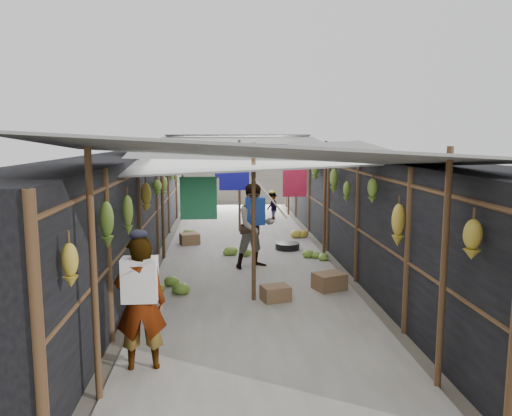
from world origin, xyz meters
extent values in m
plane|color=#6B6356|center=(0.00, 0.00, 0.00)|extent=(80.00, 80.00, 0.00)
cube|color=#9E998E|center=(0.00, 6.50, 0.01)|extent=(3.60, 16.00, 0.02)
cube|color=black|center=(-2.70, 6.50, 1.15)|extent=(1.40, 15.00, 2.30)
cube|color=black|center=(2.70, 6.50, 1.15)|extent=(1.40, 15.00, 2.30)
cube|color=olive|center=(0.36, 2.94, 0.13)|extent=(0.52, 0.46, 0.26)
cube|color=olive|center=(1.37, 3.48, 0.15)|extent=(0.63, 0.57, 0.31)
cube|color=olive|center=(-1.31, 7.38, 0.15)|extent=(0.54, 0.48, 0.29)
cylinder|color=black|center=(1.05, 6.65, 0.09)|extent=(0.58, 0.58, 0.17)
imported|color=white|center=(-1.46, 0.66, 0.80)|extent=(0.62, 0.44, 1.59)
imported|color=navy|center=(0.17, 5.11, 0.87)|extent=(1.03, 0.93, 1.74)
imported|color=#4A4540|center=(1.13, 10.96, 0.45)|extent=(0.53, 0.67, 0.91)
cylinder|color=brown|center=(-1.80, 0.00, 1.30)|extent=(0.07, 0.07, 2.60)
cylinder|color=brown|center=(1.80, 0.00, 1.30)|extent=(0.07, 0.07, 2.60)
cylinder|color=brown|center=(0.00, 3.00, 1.30)|extent=(0.07, 0.07, 2.60)
cylinder|color=brown|center=(-1.80, 6.00, 1.30)|extent=(0.07, 0.07, 2.60)
cylinder|color=brown|center=(1.80, 6.00, 1.30)|extent=(0.07, 0.07, 2.60)
cylinder|color=brown|center=(0.00, 9.00, 1.30)|extent=(0.07, 0.07, 2.60)
cylinder|color=brown|center=(-1.80, 12.00, 1.30)|extent=(0.07, 0.07, 2.60)
cylinder|color=brown|center=(1.80, 12.00, 1.30)|extent=(0.07, 0.07, 2.60)
cube|color=gray|center=(0.00, 1.00, 2.50)|extent=(5.21, 3.19, 0.52)
cube|color=gray|center=(0.20, 4.20, 2.35)|extent=(5.23, 3.73, 0.50)
cube|color=navy|center=(-0.10, 7.50, 2.45)|extent=(5.40, 3.60, 0.41)
cube|color=gray|center=(0.00, 10.80, 2.55)|extent=(5.37, 3.66, 0.27)
cube|color=gray|center=(0.10, 13.20, 2.65)|extent=(5.00, 1.99, 0.24)
cylinder|color=brown|center=(-2.00, 6.50, 2.05)|extent=(0.06, 15.00, 0.06)
cylinder|color=brown|center=(2.00, 6.50, 2.05)|extent=(0.06, 15.00, 0.06)
cylinder|color=gray|center=(0.00, 6.50, 2.05)|extent=(0.02, 15.00, 0.02)
cube|color=#B81C3A|center=(1.01, 5.30, 1.75)|extent=(0.50, 0.03, 0.60)
cube|color=#191797|center=(-0.21, 6.65, 1.75)|extent=(0.70, 0.03, 0.60)
cube|color=navy|center=(-0.37, 10.15, 1.75)|extent=(0.65, 0.03, 0.60)
cube|color=#277549|center=(-0.89, 3.17, 1.70)|extent=(0.60, 0.03, 0.70)
ellipsoid|color=#AB912C|center=(-1.88, -0.48, 1.56)|extent=(0.15, 0.13, 0.41)
ellipsoid|color=olive|center=(-1.88, 1.01, 1.66)|extent=(0.17, 0.14, 0.57)
ellipsoid|color=olive|center=(-1.88, 2.36, 1.55)|extent=(0.16, 0.13, 0.60)
ellipsoid|color=#AB912C|center=(-1.88, 4.17, 1.59)|extent=(0.19, 0.16, 0.55)
ellipsoid|color=olive|center=(-1.88, 5.76, 1.61)|extent=(0.20, 0.17, 0.36)
ellipsoid|color=olive|center=(-1.88, 6.97, 1.52)|extent=(0.18, 0.15, 0.50)
ellipsoid|color=olive|center=(-1.88, 8.79, 1.68)|extent=(0.16, 0.13, 0.37)
ellipsoid|color=olive|center=(-1.88, 10.06, 1.62)|extent=(0.15, 0.13, 0.53)
ellipsoid|color=#AB912C|center=(-1.88, 11.47, 1.75)|extent=(0.19, 0.16, 0.57)
ellipsoid|color=olive|center=(-1.88, 13.32, 1.76)|extent=(0.20, 0.17, 0.49)
ellipsoid|color=#AB912C|center=(1.88, -0.40, 1.72)|extent=(0.18, 0.16, 0.40)
ellipsoid|color=#AB912C|center=(1.88, 1.59, 1.50)|extent=(0.18, 0.16, 0.60)
ellipsoid|color=olive|center=(1.88, 2.79, 1.84)|extent=(0.16, 0.14, 0.41)
ellipsoid|color=olive|center=(1.88, 4.39, 1.65)|extent=(0.14, 0.12, 0.41)
ellipsoid|color=olive|center=(1.88, 5.51, 1.76)|extent=(0.18, 0.15, 0.53)
ellipsoid|color=olive|center=(1.88, 7.62, 1.81)|extent=(0.20, 0.17, 0.46)
ellipsoid|color=olive|center=(1.88, 9.11, 1.82)|extent=(0.18, 0.15, 0.37)
ellipsoid|color=#AB912C|center=(1.88, 10.18, 1.55)|extent=(0.15, 0.13, 0.58)
ellipsoid|color=#AB912C|center=(1.88, 11.46, 1.71)|extent=(0.14, 0.12, 0.58)
ellipsoid|color=#AB912C|center=(1.88, 13.45, 1.72)|extent=(0.18, 0.15, 0.56)
ellipsoid|color=olive|center=(-1.45, 8.29, 0.12)|extent=(0.46, 0.40, 0.23)
ellipsoid|color=olive|center=(-1.38, 3.66, 0.14)|extent=(0.54, 0.46, 0.27)
ellipsoid|color=olive|center=(-0.24, 6.18, 0.13)|extent=(0.54, 0.46, 0.27)
ellipsoid|color=olive|center=(-1.53, 11.38, 0.12)|extent=(0.49, 0.41, 0.24)
ellipsoid|color=olive|center=(1.65, 5.73, 0.13)|extent=(0.50, 0.43, 0.25)
ellipsoid|color=#AB912C|center=(1.62, 8.18, 0.15)|extent=(0.61, 0.52, 0.30)
camera|label=1|loc=(-0.52, -4.93, 2.70)|focal=35.00mm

